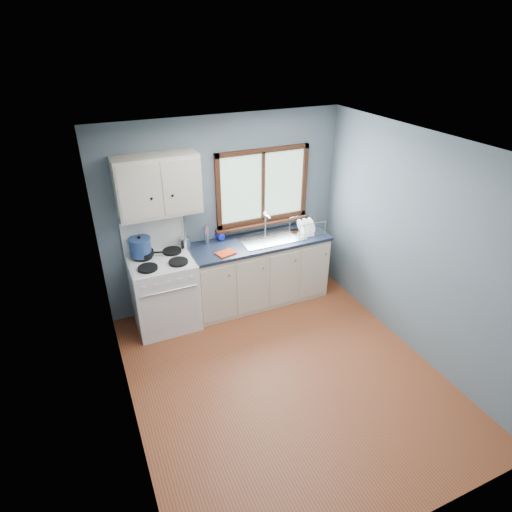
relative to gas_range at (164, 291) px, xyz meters
name	(u,v)px	position (x,y,z in m)	size (l,w,h in m)	color
floor	(285,377)	(0.95, -1.47, -0.50)	(3.20, 3.60, 0.02)	brown
ceiling	(295,149)	(0.95, -1.47, 2.02)	(3.20, 3.60, 0.02)	white
wall_back	(224,213)	(0.95, 0.34, 0.76)	(3.20, 0.02, 2.50)	slate
wall_front	(425,419)	(0.95, -3.28, 0.76)	(3.20, 0.02, 2.50)	slate
wall_left	(117,320)	(-0.66, -1.47, 0.76)	(0.02, 3.60, 2.50)	slate
wall_right	(419,248)	(2.56, -1.47, 0.76)	(0.02, 3.60, 2.50)	slate
gas_range	(164,291)	(0.00, 0.00, 0.00)	(0.76, 0.69, 1.36)	white
base_cabinets	(259,274)	(1.31, 0.02, -0.08)	(1.85, 0.60, 0.88)	beige
countertop	(259,242)	(1.31, 0.02, 0.41)	(1.89, 0.64, 0.04)	black
sink	(271,242)	(1.49, 0.02, 0.37)	(0.84, 0.46, 0.44)	silver
window	(263,192)	(1.48, 0.30, 0.98)	(1.36, 0.10, 1.03)	#9EC6A8
upper_cabinets	(158,186)	(0.10, 0.15, 1.31)	(0.95, 0.35, 0.70)	beige
skillet	(144,253)	(-0.16, 0.16, 0.49)	(0.40, 0.31, 0.05)	black
stockpot	(140,247)	(-0.19, 0.16, 0.58)	(0.30, 0.30, 0.26)	navy
utensil_crock	(185,243)	(0.37, 0.19, 0.51)	(0.15, 0.15, 0.40)	silver
thermos	(207,234)	(0.66, 0.21, 0.56)	(0.06, 0.06, 0.27)	silver
soap_bottle	(222,232)	(0.86, 0.19, 0.56)	(0.10, 0.10, 0.26)	#121CC4
dish_towel	(226,253)	(0.78, -0.15, 0.43)	(0.22, 0.16, 0.02)	red
dish_rack	(307,229)	(1.99, -0.02, 0.48)	(0.41, 0.31, 0.21)	silver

